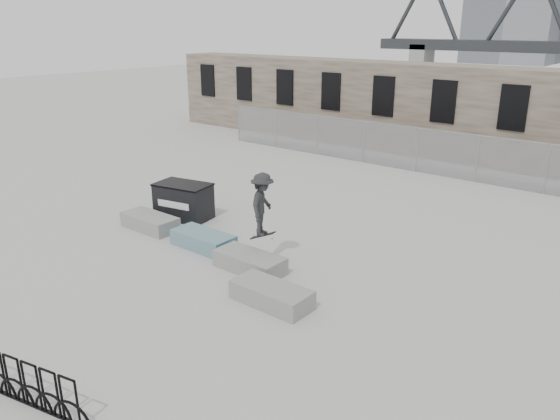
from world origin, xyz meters
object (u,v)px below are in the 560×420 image
object	(u,v)px
planter_far_left	(150,221)
planter_offset	(272,294)
bike_rack	(14,379)
skateboarder	(262,204)
dumpster	(184,201)
planter_center_left	(203,240)
planter_center_right	(250,261)

from	to	relation	value
planter_far_left	planter_offset	world-z (taller)	same
planter_far_left	bike_rack	distance (m)	8.63
skateboarder	dumpster	bearing A→B (deg)	52.31
planter_far_left	planter_center_left	distance (m)	2.52
dumpster	planter_center_right	bearing A→B (deg)	-31.89
planter_offset	planter_center_right	bearing A→B (deg)	147.40
planter_far_left	skateboarder	size ratio (longest dim) A/B	1.03
planter_offset	bike_rack	world-z (taller)	bike_rack
planter_center_right	planter_offset	xyz separation A→B (m)	(1.68, -1.07, 0.00)
planter_center_left	dumpster	world-z (taller)	dumpster
planter_center_left	bike_rack	xyz separation A→B (m)	(2.57, -6.97, 0.18)
planter_offset	dumpster	size ratio (longest dim) A/B	0.97
planter_center_left	planter_center_right	size ratio (longest dim) A/B	1.00
skateboarder	planter_center_right	bearing A→B (deg)	153.30
planter_center_left	skateboarder	world-z (taller)	skateboarder
planter_far_left	dumpster	distance (m)	1.47
planter_offset	dumpster	world-z (taller)	dumpster
planter_offset	skateboarder	world-z (taller)	skateboarder
skateboarder	planter_center_left	bearing A→B (deg)	72.51
planter_center_left	skateboarder	size ratio (longest dim) A/B	1.03
planter_far_left	bike_rack	size ratio (longest dim) A/B	0.57
planter_far_left	skateboarder	xyz separation A→B (m)	(4.70, 0.23, 1.51)
planter_far_left	planter_center_right	xyz separation A→B (m)	(4.67, -0.29, 0.00)
planter_far_left	dumpster	bearing A→B (deg)	87.84
planter_offset	skateboarder	bearing A→B (deg)	135.98
planter_center_right	planter_center_left	bearing A→B (deg)	172.01
planter_far_left	planter_offset	bearing A→B (deg)	-12.13
bike_rack	skateboarder	bearing A→B (deg)	93.12
planter_far_left	skateboarder	bearing A→B (deg)	2.77
planter_center_left	planter_far_left	bearing A→B (deg)	-179.78
planter_far_left	dumpster	size ratio (longest dim) A/B	0.97
planter_center_left	planter_center_right	distance (m)	2.16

